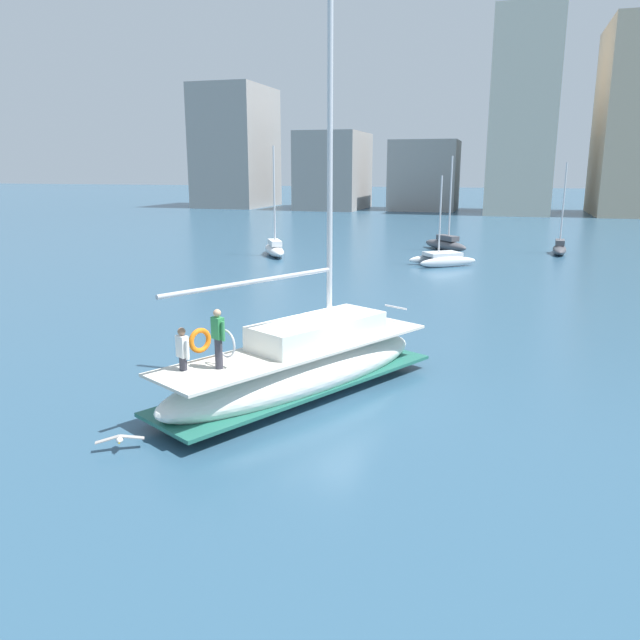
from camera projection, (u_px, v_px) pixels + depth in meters
ground_plane at (321, 388)px, 19.06m from camera, size 400.00×400.00×0.00m
main_sailboat at (302, 365)px, 18.30m from camera, size 6.67×9.59×12.75m
moored_sloop_near at (274, 248)px, 47.34m from camera, size 3.53×4.96×8.04m
moored_sloop_far at (442, 258)px, 42.70m from camera, size 4.61×4.11×6.00m
moored_cutter_left at (560, 248)px, 48.30m from camera, size 1.20×4.25×6.88m
moored_ketch_distant at (446, 244)px, 50.42m from camera, size 4.31×4.52×7.39m
seagull at (120, 439)px, 14.76m from camera, size 1.03×0.70×0.17m
waterfront_buildings at (508, 135)px, 91.53m from camera, size 86.30×18.70×27.07m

